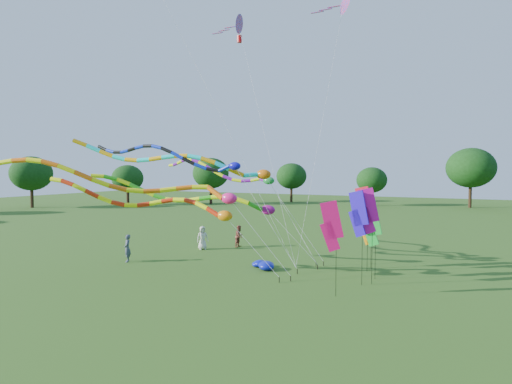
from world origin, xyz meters
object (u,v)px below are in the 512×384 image
at_px(tube_kite_red, 161,204).
at_px(blue_nylon_heap, 263,264).
at_px(tube_kite_orange, 142,184).
at_px(person_c, 239,236).
at_px(person_b, 127,248).
at_px(person_a, 202,238).

bearing_deg(tube_kite_red, blue_nylon_heap, 30.64).
bearing_deg(tube_kite_orange, person_c, 67.14).
bearing_deg(blue_nylon_heap, tube_kite_orange, -132.56).
xyz_separation_m(blue_nylon_heap, person_c, (-4.74, 5.74, 0.62)).
bearing_deg(person_b, blue_nylon_heap, 66.05).
height_order(tube_kite_red, person_b, tube_kite_red).
height_order(tube_kite_orange, blue_nylon_heap, tube_kite_orange).
xyz_separation_m(tube_kite_red, blue_nylon_heap, (4.35, 4.35, -3.94)).
height_order(person_b, person_c, person_b).
relative_size(person_a, person_c, 1.04).
height_order(tube_kite_orange, person_a, tube_kite_orange).
relative_size(tube_kite_red, person_b, 6.98).
distance_m(tube_kite_red, tube_kite_orange, 1.58).
distance_m(person_a, person_c, 2.96).
bearing_deg(person_c, tube_kite_orange, -177.79).
bearing_deg(person_a, tube_kite_orange, -124.32).
bearing_deg(person_b, tube_kite_red, 26.95).
relative_size(blue_nylon_heap, person_b, 0.96).
bearing_deg(blue_nylon_heap, person_b, -165.22).
relative_size(tube_kite_red, blue_nylon_heap, 7.30).
height_order(tube_kite_red, person_a, tube_kite_red).
bearing_deg(person_b, person_a, 122.43).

